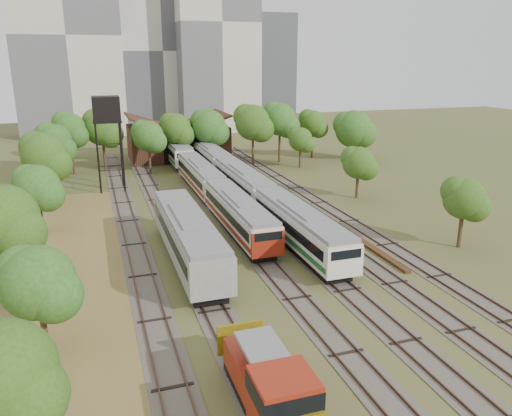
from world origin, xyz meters
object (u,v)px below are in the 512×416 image
object	(u,v)px
shunter_locomotive	(270,388)
water_tower	(106,112)
railcar_green_set	(243,183)
railcar_red_set	(217,193)

from	to	relation	value
shunter_locomotive	water_tower	bearing A→B (deg)	95.88
railcar_green_set	railcar_red_set	bearing A→B (deg)	-141.94
railcar_green_set	shunter_locomotive	xyz separation A→B (m)	(-10.00, -37.41, -0.26)
railcar_red_set	shunter_locomotive	distance (m)	34.80
railcar_red_set	water_tower	size ratio (longest dim) A/B	2.91
railcar_red_set	water_tower	world-z (taller)	water_tower
railcar_red_set	shunter_locomotive	bearing A→B (deg)	-99.93
railcar_red_set	shunter_locomotive	xyz separation A→B (m)	(-6.00, -34.28, -0.20)
shunter_locomotive	water_tower	size ratio (longest dim) A/B	0.68
railcar_green_set	shunter_locomotive	size ratio (longest dim) A/B	6.43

